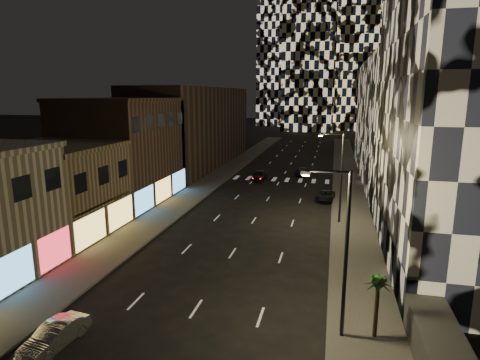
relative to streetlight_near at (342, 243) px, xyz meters
The scene contains 17 objects.
sidewalk_left 44.33m from the streetlight_near, 114.65° to the left, with size 4.00×120.00×0.15m, color #47443F.
sidewalk_right 40.38m from the streetlight_near, 87.64° to the left, with size 4.00×120.00×0.15m, color #47443F.
curb_left 43.50m from the streetlight_near, 112.12° to the left, with size 0.20×120.00×0.15m, color #4C4C47.
curb_right 40.35m from the streetlight_near, 90.65° to the left, with size 0.20×120.00×0.15m, color #4C4C47.
retail_tan 27.67m from the streetlight_near, 156.55° to the left, with size 10.00×10.00×8.00m, color #766247.
retail_brown 34.58m from the streetlight_near, 137.17° to the left, with size 10.00×15.00×12.00m, color #483228.
retail_filler_left 56.09m from the streetlight_near, 116.89° to the left, with size 10.00×40.00×14.00m, color #483228.
midrise_base 15.51m from the streetlight_near, 74.78° to the left, with size 0.60×25.00×3.00m, color #383838.
plinth_right 6.67m from the streetlight_near, 23.29° to the right, with size 2.00×8.00×2.00m, color #383838.
midrise_filler_right 48.56m from the streetlight_near, 76.08° to the left, with size 16.00×40.00×18.00m, color #232326.
streetlight_near is the anchor object (origin of this frame).
streetlight_far 20.00m from the streetlight_near, 90.00° to the left, with size 2.55×0.25×9.00m.
car_silver_parked 15.51m from the streetlight_near, 163.32° to the right, with size 1.36×3.91×1.29m, color #A0A0A5.
car_dark_midlane 40.79m from the streetlight_near, 106.46° to the left, with size 1.79×4.44×1.51m, color black.
car_dark_oncoming 44.83m from the streetlight_near, 96.94° to the left, with size 1.83×4.49×1.30m, color black.
car_dark_rightlane 29.20m from the streetlight_near, 92.70° to the left, with size 2.00×4.33×1.20m, color black.
palm_tree 3.07m from the streetlight_near, ahead, with size 1.77×1.73×3.47m.
Camera 1 is at (7.72, -10.03, 12.79)m, focal length 30.00 mm.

